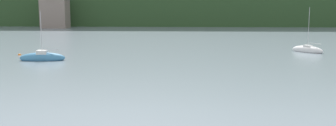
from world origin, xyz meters
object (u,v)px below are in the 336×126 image
Objects in this scene: shore_building_west at (55,9)px; sailboat_far_4 at (307,50)px; mooring_buoy_near at (20,55)px; sailboat_far_3 at (42,58)px.

shore_building_west is 68.76m from sailboat_far_4.
sailboat_far_3 is at bearing -44.08° from mooring_buoy_near.
sailboat_far_3 is 6.17m from mooring_buoy_near.
shore_building_west reaches higher than sailboat_far_3.
sailboat_far_4 is at bearing 7.30° from mooring_buoy_near.
mooring_buoy_near is at bearing -49.32° from sailboat_far_3.
mooring_buoy_near is (13.12, -52.59, -4.71)m from shore_building_west.
shore_building_west is 25.83× the size of mooring_buoy_near.
shore_building_west is at bearing -78.09° from sailboat_far_3.
sailboat_far_4 is (49.04, -47.99, -4.43)m from shore_building_west.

